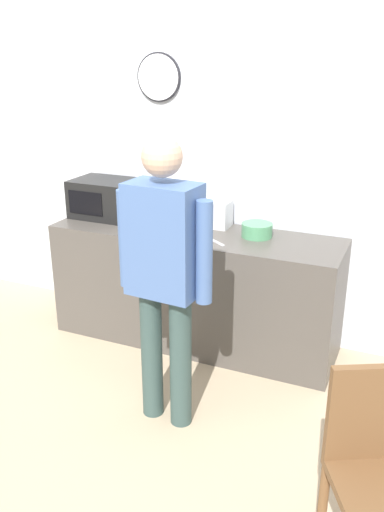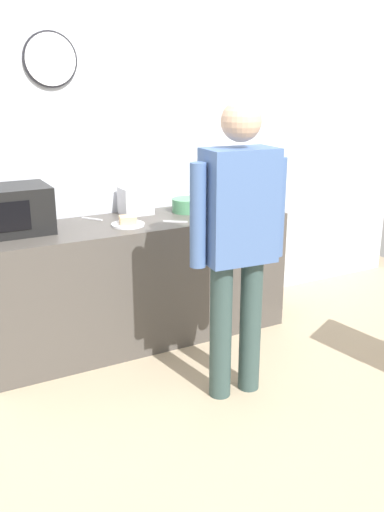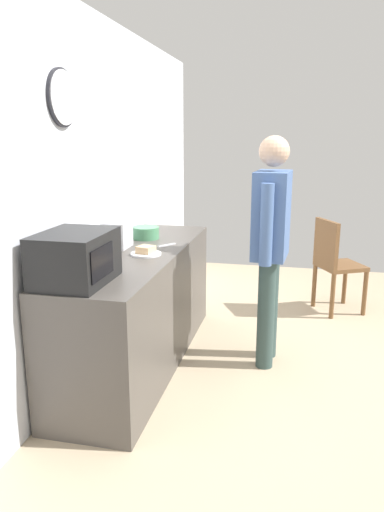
{
  "view_description": "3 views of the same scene",
  "coord_description": "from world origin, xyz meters",
  "px_view_note": "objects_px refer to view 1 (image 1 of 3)",
  "views": [
    {
      "loc": [
        1.39,
        -2.24,
        2.13
      ],
      "look_at": [
        0.1,
        0.72,
        0.91
      ],
      "focal_mm": 37.77,
      "sensor_mm": 36.0,
      "label": 1
    },
    {
      "loc": [
        -1.5,
        -2.25,
        1.83
      ],
      "look_at": [
        0.08,
        0.71,
        0.76
      ],
      "focal_mm": 38.51,
      "sensor_mm": 36.0,
      "label": 2
    },
    {
      "loc": [
        -3.4,
        0.06,
        1.73
      ],
      "look_at": [
        0.01,
        0.83,
        0.85
      ],
      "focal_mm": 33.6,
      "sensor_mm": 36.0,
      "label": 3
    }
  ],
  "objects_px": {
    "microwave": "(105,198)",
    "salad_bowl": "(257,230)",
    "sandwich_plate": "(178,231)",
    "spoon_utensil": "(175,221)",
    "toaster": "(216,214)",
    "wooden_chair": "(378,467)",
    "fork_utensil": "(217,242)",
    "person_standing": "(164,266)"
  },
  "relations": [
    {
      "from": "microwave",
      "to": "toaster",
      "type": "xyz_separation_m",
      "value": [
        0.91,
        0.1,
        -0.05
      ]
    },
    {
      "from": "spoon_utensil",
      "to": "person_standing",
      "type": "distance_m",
      "value": 1.25
    },
    {
      "from": "fork_utensil",
      "to": "salad_bowl",
      "type": "bearing_deg",
      "value": 48.09
    },
    {
      "from": "salad_bowl",
      "to": "wooden_chair",
      "type": "height_order",
      "value": "salad_bowl"
    },
    {
      "from": "toaster",
      "to": "person_standing",
      "type": "bearing_deg",
      "value": -83.03
    },
    {
      "from": "wooden_chair",
      "to": "microwave",
      "type": "bearing_deg",
      "value": 144.93
    },
    {
      "from": "sandwich_plate",
      "to": "spoon_utensil",
      "type": "xyz_separation_m",
      "value": [
        -0.16,
        0.28,
        -0.02
      ]
    },
    {
      "from": "microwave",
      "to": "salad_bowl",
      "type": "bearing_deg",
      "value": -0.55
    },
    {
      "from": "sandwich_plate",
      "to": "wooden_chair",
      "type": "height_order",
      "value": "sandwich_plate"
    },
    {
      "from": "fork_utensil",
      "to": "sandwich_plate",
      "type": "bearing_deg",
      "value": 168.72
    },
    {
      "from": "toaster",
      "to": "spoon_utensil",
      "type": "distance_m",
      "value": 0.35
    },
    {
      "from": "toaster",
      "to": "fork_utensil",
      "type": "distance_m",
      "value": 0.39
    },
    {
      "from": "person_standing",
      "to": "wooden_chair",
      "type": "xyz_separation_m",
      "value": [
        1.26,
        -0.56,
        -0.49
      ]
    },
    {
      "from": "sandwich_plate",
      "to": "toaster",
      "type": "relative_size",
      "value": 1.02
    },
    {
      "from": "microwave",
      "to": "spoon_utensil",
      "type": "relative_size",
      "value": 2.94
    },
    {
      "from": "salad_bowl",
      "to": "toaster",
      "type": "xyz_separation_m",
      "value": [
        -0.36,
        0.11,
        0.05
      ]
    },
    {
      "from": "toaster",
      "to": "fork_utensil",
      "type": "bearing_deg",
      "value": -67.42
    },
    {
      "from": "wooden_chair",
      "to": "person_standing",
      "type": "bearing_deg",
      "value": 155.92
    },
    {
      "from": "salad_bowl",
      "to": "fork_utensil",
      "type": "distance_m",
      "value": 0.33
    },
    {
      "from": "microwave",
      "to": "person_standing",
      "type": "relative_size",
      "value": 0.29
    },
    {
      "from": "sandwich_plate",
      "to": "spoon_utensil",
      "type": "distance_m",
      "value": 0.32
    },
    {
      "from": "sandwich_plate",
      "to": "person_standing",
      "type": "bearing_deg",
      "value": -69.78
    },
    {
      "from": "sandwich_plate",
      "to": "person_standing",
      "type": "xyz_separation_m",
      "value": [
        0.32,
        -0.87,
        0.1
      ]
    },
    {
      "from": "toaster",
      "to": "fork_utensil",
      "type": "height_order",
      "value": "toaster"
    },
    {
      "from": "microwave",
      "to": "toaster",
      "type": "bearing_deg",
      "value": 6.32
    },
    {
      "from": "sandwich_plate",
      "to": "salad_bowl",
      "type": "distance_m",
      "value": 0.57
    },
    {
      "from": "toaster",
      "to": "microwave",
      "type": "bearing_deg",
      "value": -173.68
    },
    {
      "from": "toaster",
      "to": "wooden_chair",
      "type": "xyz_separation_m",
      "value": [
        1.4,
        -1.72,
        -0.47
      ]
    },
    {
      "from": "spoon_utensil",
      "to": "wooden_chair",
      "type": "relative_size",
      "value": 0.18
    },
    {
      "from": "person_standing",
      "to": "toaster",
      "type": "bearing_deg",
      "value": 96.97
    },
    {
      "from": "microwave",
      "to": "sandwich_plate",
      "type": "distance_m",
      "value": 0.76
    },
    {
      "from": "salad_bowl",
      "to": "wooden_chair",
      "type": "xyz_separation_m",
      "value": [
        1.04,
        -1.61,
        -0.42
      ]
    },
    {
      "from": "fork_utensil",
      "to": "spoon_utensil",
      "type": "height_order",
      "value": "same"
    },
    {
      "from": "person_standing",
      "to": "spoon_utensil",
      "type": "bearing_deg",
      "value": 112.64
    },
    {
      "from": "microwave",
      "to": "fork_utensil",
      "type": "bearing_deg",
      "value": -13.44
    },
    {
      "from": "toaster",
      "to": "person_standing",
      "type": "distance_m",
      "value": 1.17
    },
    {
      "from": "salad_bowl",
      "to": "person_standing",
      "type": "height_order",
      "value": "person_standing"
    },
    {
      "from": "wooden_chair",
      "to": "toaster",
      "type": "bearing_deg",
      "value": 129.13
    },
    {
      "from": "toaster",
      "to": "fork_utensil",
      "type": "xyz_separation_m",
      "value": [
        0.15,
        -0.35,
        -0.1
      ]
    },
    {
      "from": "wooden_chair",
      "to": "fork_utensil",
      "type": "bearing_deg",
      "value": 132.49
    },
    {
      "from": "microwave",
      "to": "salad_bowl",
      "type": "relative_size",
      "value": 2.26
    },
    {
      "from": "microwave",
      "to": "spoon_utensil",
      "type": "distance_m",
      "value": 0.6
    }
  ]
}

